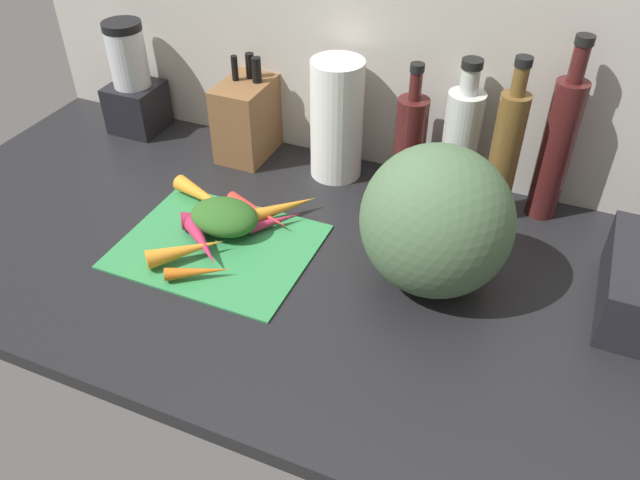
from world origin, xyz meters
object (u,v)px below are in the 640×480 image
at_px(carrot_3, 275,221).
at_px(carrot_5, 206,198).
at_px(carrot_2, 198,272).
at_px(blender_appliance, 133,85).
at_px(carrot_1, 186,250).
at_px(bottle_1, 461,140).
at_px(bottle_3, 557,146).
at_px(carrot_0, 209,218).
at_px(winter_squash, 436,222).
at_px(knife_block, 249,117).
at_px(carrot_7, 258,212).
at_px(bottle_2, 505,154).
at_px(bottle_0, 410,142).
at_px(cutting_board, 217,245).
at_px(carrot_4, 202,241).
at_px(paper_towel_roll, 337,120).
at_px(carrot_6, 279,209).

distance_m(carrot_3, carrot_5, 0.16).
height_order(carrot_2, blender_appliance, blender_appliance).
xyz_separation_m(carrot_1, carrot_3, (0.11, 0.15, -0.01)).
height_order(bottle_1, bottle_3, bottle_3).
height_order(carrot_3, carrot_5, carrot_5).
xyz_separation_m(carrot_0, bottle_3, (0.59, 0.31, 0.13)).
xyz_separation_m(winter_squash, knife_block, (-0.51, 0.28, -0.04)).
bearing_deg(carrot_2, carrot_1, 142.75).
bearing_deg(blender_appliance, carrot_5, -35.06).
distance_m(blender_appliance, bottle_3, 0.97).
bearing_deg(carrot_7, bottle_2, 25.72).
bearing_deg(bottle_0, carrot_3, -127.91).
relative_size(carrot_1, carrot_5, 0.83).
height_order(cutting_board, carrot_1, carrot_1).
relative_size(carrot_0, bottle_3, 0.29).
bearing_deg(carrot_4, carrot_1, -108.59).
relative_size(carrot_0, carrot_7, 0.69).
height_order(knife_block, paper_towel_roll, paper_towel_roll).
bearing_deg(carrot_7, carrot_6, 28.79).
xyz_separation_m(carrot_5, carrot_6, (0.16, 0.02, 0.00)).
distance_m(carrot_3, carrot_4, 0.15).
distance_m(carrot_6, bottle_0, 0.30).
height_order(carrot_5, knife_block, knife_block).
relative_size(carrot_0, blender_appliance, 0.40).
height_order(carrot_3, bottle_0, bottle_0).
distance_m(carrot_7, knife_block, 0.29).
relative_size(carrot_7, paper_towel_roll, 0.59).
height_order(carrot_7, bottle_0, bottle_0).
distance_m(carrot_4, knife_block, 0.38).
bearing_deg(bottle_2, carrot_1, -143.02).
height_order(carrot_2, carrot_7, carrot_7).
distance_m(carrot_1, carrot_3, 0.19).
relative_size(carrot_1, carrot_4, 0.99).
bearing_deg(carrot_5, paper_towel_roll, 49.93).
relative_size(cutting_board, paper_towel_roll, 1.38).
bearing_deg(blender_appliance, carrot_2, -44.90).
distance_m(cutting_board, carrot_6, 0.15).
bearing_deg(cutting_board, knife_block, 107.59).
distance_m(carrot_1, knife_block, 0.42).
xyz_separation_m(blender_appliance, paper_towel_roll, (0.52, -0.00, 0.02)).
height_order(carrot_2, winter_squash, winter_squash).
distance_m(cutting_board, paper_towel_roll, 0.37).
bearing_deg(winter_squash, bottle_3, 62.68).
bearing_deg(carrot_4, bottle_1, 45.01).
bearing_deg(carrot_2, cutting_board, 100.53).
xyz_separation_m(carrot_1, carrot_2, (0.05, -0.04, -0.01)).
bearing_deg(carrot_5, carrot_0, -54.42).
bearing_deg(bottle_3, bottle_1, 178.31).
distance_m(cutting_board, blender_appliance, 0.54).
distance_m(winter_squash, knife_block, 0.58).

